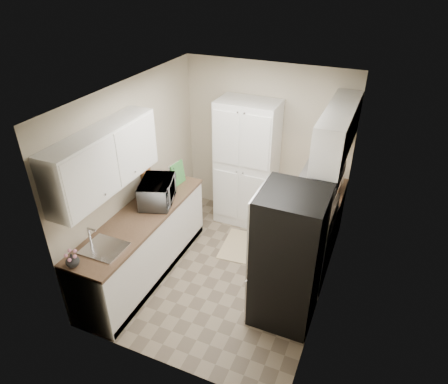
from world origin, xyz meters
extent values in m
plane|color=#7A6B56|center=(0.00, 0.00, 0.00)|extent=(3.20, 3.20, 0.00)
cube|color=beige|center=(0.00, 1.60, 1.25)|extent=(2.60, 0.04, 2.50)
cube|color=beige|center=(0.00, -1.60, 1.25)|extent=(2.60, 0.04, 2.50)
cube|color=beige|center=(-1.30, 0.00, 1.25)|extent=(0.04, 3.20, 2.50)
cube|color=beige|center=(1.30, 0.00, 1.25)|extent=(0.04, 3.20, 2.50)
cube|color=white|center=(0.00, 0.00, 2.50)|extent=(2.60, 3.20, 0.04)
cube|color=white|center=(-1.13, -0.75, 1.83)|extent=(0.33, 1.60, 0.70)
cube|color=white|center=(1.13, 0.82, 1.89)|extent=(0.33, 1.55, 0.58)
cube|color=#99999E|center=(1.07, 0.39, 1.52)|extent=(0.45, 0.76, 0.13)
cube|color=#B7B7BC|center=(-0.99, -1.15, 0.93)|extent=(0.45, 0.40, 0.02)
cube|color=brown|center=(-1.29, 0.20, 1.18)|extent=(0.02, 0.22, 0.22)
cube|color=white|center=(-0.20, 1.32, 1.00)|extent=(0.90, 0.55, 2.00)
cube|color=white|center=(-0.99, -0.43, 0.44)|extent=(0.60, 2.30, 0.88)
cube|color=brown|center=(-0.99, -0.43, 0.90)|extent=(0.63, 2.33, 0.04)
cube|color=white|center=(0.99, 1.19, 0.44)|extent=(0.60, 0.80, 0.88)
cube|color=brown|center=(0.99, 1.19, 0.90)|extent=(0.63, 0.83, 0.04)
cube|color=#B7B7BC|center=(0.97, 0.39, 0.45)|extent=(0.64, 0.76, 0.90)
cube|color=black|center=(0.97, 0.39, 0.92)|extent=(0.66, 0.78, 0.03)
cube|color=black|center=(1.26, 0.39, 1.02)|extent=(0.06, 0.76, 0.22)
cube|color=#EEA49A|center=(0.60, 0.25, 0.55)|extent=(0.01, 0.16, 0.42)
cube|color=beige|center=(0.60, 0.49, 0.55)|extent=(0.01, 0.16, 0.42)
cube|color=#B7B7BC|center=(0.94, -0.41, 0.85)|extent=(0.70, 0.72, 1.70)
imported|color=#A8A8AC|center=(-0.95, -0.06, 1.08)|extent=(0.57, 0.68, 0.32)
cylinder|color=black|center=(-0.97, 0.41, 1.05)|extent=(0.07, 0.07, 0.26)
imported|color=silver|center=(-1.11, -1.51, 1.00)|extent=(0.16, 0.16, 0.15)
cube|color=#3D8A3F|center=(-0.94, 0.49, 1.08)|extent=(0.06, 0.26, 0.33)
cube|color=silver|center=(1.09, 1.15, 1.03)|extent=(0.34, 0.41, 0.22)
cube|color=#CCB589|center=(-0.02, 0.58, 0.01)|extent=(0.53, 0.79, 0.01)
camera|label=1|loc=(1.65, -3.86, 3.77)|focal=32.00mm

